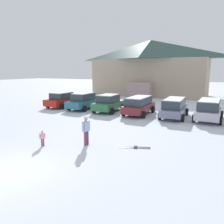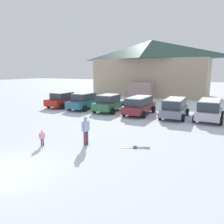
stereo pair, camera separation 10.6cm
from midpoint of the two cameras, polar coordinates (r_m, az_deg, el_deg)
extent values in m
plane|color=silver|center=(10.31, -26.02, -14.08)|extent=(160.00, 160.00, 0.00)
cube|color=tan|center=(37.75, 10.11, 8.89)|extent=(18.19, 7.37, 5.92)
pyramid|color=#335149|center=(37.88, 10.35, 15.72)|extent=(18.79, 7.97, 3.10)
cube|color=#A58A87|center=(33.54, 7.59, 5.72)|extent=(3.60, 1.80, 2.40)
cube|color=#B21F16|center=(25.70, -12.40, 2.78)|extent=(1.94, 4.40, 0.67)
cube|color=#2D3842|center=(25.45, -12.78, 4.19)|extent=(1.69, 2.29, 0.65)
cube|color=white|center=(25.41, -12.81, 4.99)|extent=(1.57, 2.18, 0.06)
cylinder|color=black|center=(27.42, -12.14, 2.58)|extent=(0.23, 0.64, 0.64)
cylinder|color=black|center=(26.15, -8.74, 2.30)|extent=(0.23, 0.64, 0.64)
cylinder|color=black|center=(25.44, -16.10, 1.76)|extent=(0.23, 0.64, 0.64)
cylinder|color=black|center=(24.07, -12.63, 1.43)|extent=(0.23, 0.64, 0.64)
cube|color=#2D6B84|center=(23.96, -6.88, 2.39)|extent=(1.84, 4.72, 0.68)
cube|color=#2D3842|center=(23.67, -7.24, 3.97)|extent=(1.60, 2.46, 0.70)
cube|color=white|center=(23.63, -7.26, 4.89)|extent=(1.49, 2.33, 0.06)
cylinder|color=black|center=(25.74, -6.82, 2.22)|extent=(0.22, 0.64, 0.64)
cylinder|color=black|center=(24.71, -3.10, 1.92)|extent=(0.22, 0.64, 0.64)
cylinder|color=black|center=(23.42, -10.83, 1.24)|extent=(0.22, 0.64, 0.64)
cylinder|color=black|center=(22.28, -6.91, 0.87)|extent=(0.22, 0.64, 0.64)
cube|color=#306E43|center=(22.28, -0.49, 1.85)|extent=(1.96, 4.33, 0.69)
cube|color=#2D3842|center=(21.99, -0.74, 3.54)|extent=(1.69, 2.27, 0.68)
cube|color=white|center=(21.95, -0.74, 4.50)|extent=(1.57, 2.15, 0.06)
cylinder|color=black|center=(23.95, -1.17, 1.64)|extent=(0.24, 0.65, 0.64)
cylinder|color=black|center=(23.10, 3.21, 1.29)|extent=(0.24, 0.65, 0.64)
cylinder|color=black|center=(21.66, -4.42, 0.63)|extent=(0.24, 0.65, 0.64)
cylinder|color=black|center=(20.73, 0.31, 0.20)|extent=(0.24, 0.65, 0.64)
cube|color=maroon|center=(20.94, 7.32, 1.15)|extent=(1.84, 4.61, 0.67)
cube|color=#2D3842|center=(20.76, 7.27, 2.91)|extent=(1.61, 3.51, 0.65)
cube|color=white|center=(20.71, 7.29, 3.89)|extent=(1.50, 3.33, 0.06)
cylinder|color=black|center=(22.65, 6.24, 1.05)|extent=(0.22, 0.64, 0.64)
cylinder|color=black|center=(22.04, 10.95, 0.64)|extent=(0.22, 0.64, 0.64)
cylinder|color=black|center=(20.06, 3.27, -0.18)|extent=(0.22, 0.64, 0.64)
cylinder|color=black|center=(19.37, 8.52, -0.69)|extent=(0.22, 0.64, 0.64)
cube|color=slate|center=(20.26, 16.17, 0.40)|extent=(1.95, 4.75, 0.62)
cube|color=#2D3842|center=(20.06, 16.23, 2.22)|extent=(1.69, 3.62, 0.71)
cube|color=white|center=(20.01, 16.29, 3.31)|extent=(1.58, 3.44, 0.06)
cylinder|color=black|center=(21.88, 14.32, 0.43)|extent=(0.25, 0.65, 0.64)
cylinder|color=black|center=(21.61, 19.24, 0.02)|extent=(0.25, 0.65, 0.64)
cylinder|color=black|center=(19.09, 12.60, -1.00)|extent=(0.25, 0.65, 0.64)
cylinder|color=black|center=(18.78, 18.23, -1.48)|extent=(0.25, 0.65, 0.64)
cube|color=silver|center=(20.10, 24.18, -0.16)|extent=(1.85, 4.57, 0.65)
cube|color=#2D3842|center=(19.91, 24.31, 1.73)|extent=(1.63, 3.47, 0.72)
cube|color=white|center=(19.85, 24.40, 2.84)|extent=(1.52, 3.30, 0.06)
cylinder|color=black|center=(21.63, 21.81, -0.14)|extent=(0.22, 0.64, 0.64)
cylinder|color=black|center=(21.52, 27.01, -0.61)|extent=(0.22, 0.64, 0.64)
cylinder|color=black|center=(18.87, 20.80, -1.59)|extent=(0.22, 0.64, 0.64)
cylinder|color=black|center=(18.74, 26.76, -2.14)|extent=(0.22, 0.64, 0.64)
cylinder|color=#6B3C52|center=(12.50, -6.31, -6.65)|extent=(0.15, 0.15, 0.82)
cylinder|color=#6B3C52|center=(12.38, -6.87, -6.85)|extent=(0.15, 0.15, 0.82)
cube|color=#A0B4DF|center=(12.25, -6.66, -3.63)|extent=(0.29, 0.43, 0.58)
cylinder|color=#A0B4DF|center=(12.43, -5.87, -3.32)|extent=(0.11, 0.11, 0.55)
cylinder|color=#A0B4DF|center=(12.06, -7.47, -3.80)|extent=(0.11, 0.11, 0.55)
sphere|color=tan|center=(12.15, -6.70, -1.82)|extent=(0.21, 0.21, 0.21)
cylinder|color=beige|center=(12.13, -6.71, -1.30)|extent=(0.20, 0.20, 0.10)
cylinder|color=#79335E|center=(12.83, -17.71, -7.55)|extent=(0.08, 0.08, 0.44)
cylinder|color=#79335E|center=(12.85, -17.29, -7.50)|extent=(0.08, 0.08, 0.44)
cube|color=pink|center=(12.73, -17.60, -5.92)|extent=(0.23, 0.25, 0.31)
cylinder|color=pink|center=(12.71, -18.21, -5.95)|extent=(0.06, 0.06, 0.29)
cylinder|color=pink|center=(12.75, -16.99, -5.83)|extent=(0.06, 0.06, 0.29)
sphere|color=tan|center=(12.67, -17.65, -5.01)|extent=(0.11, 0.11, 0.11)
cylinder|color=pink|center=(12.66, -17.67, -4.74)|extent=(0.11, 0.11, 0.05)
cube|color=#25242E|center=(12.04, 6.07, -9.36)|extent=(1.62, 0.66, 0.02)
cube|color=black|center=(12.02, 6.31, -9.19)|extent=(0.22, 0.14, 0.06)
cube|color=#25242E|center=(12.22, 6.10, -9.04)|extent=(1.62, 0.66, 0.02)
cube|color=black|center=(12.21, 6.34, -8.87)|extent=(0.22, 0.14, 0.06)
camera|label=1|loc=(0.05, -89.80, 0.04)|focal=35.00mm
camera|label=2|loc=(0.05, 90.20, -0.04)|focal=35.00mm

